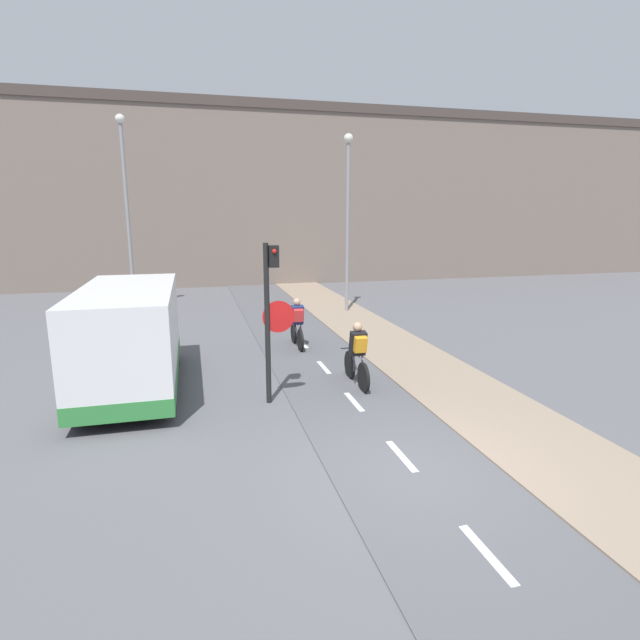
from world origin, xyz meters
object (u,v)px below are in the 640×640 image
Objects in this scene: cyclist_near at (357,356)px; van at (130,340)px; traffic_light_pole at (271,306)px; street_lamp_far at (126,196)px; street_lamp_sidewalk at (348,206)px; cyclist_far at (297,324)px.

van is at bearing 168.18° from cyclist_near.
traffic_light_pole is 0.44× the size of street_lamp_far.
street_lamp_sidewalk reaches higher than van.
street_lamp_far is 10.41m from van.
street_lamp_sidewalk is 11.06m from van.
street_lamp_far is at bearing 165.11° from street_lamp_sidewalk.
van is at bearing 151.58° from traffic_light_pole.
street_lamp_far is 12.95m from cyclist_near.
street_lamp_sidewalk is (8.40, -2.23, -0.38)m from street_lamp_far.
street_lamp_far reaches higher than street_lamp_sidewalk.
traffic_light_pole is at bearing -116.30° from street_lamp_sidewalk.
street_lamp_sidewalk reaches higher than cyclist_near.
cyclist_near is 1.04× the size of cyclist_far.
cyclist_far is 0.32× the size of van.
traffic_light_pole is 0.67× the size of van.
cyclist_near is at bearing -11.82° from van.
cyclist_far is (-0.65, 3.65, -0.00)m from cyclist_near.
street_lamp_sidewalk is (4.52, 9.14, 2.14)m from traffic_light_pole.
street_lamp_sidewalk reaches higher than traffic_light_pole.
van is (-2.96, 1.60, -0.92)m from traffic_light_pole.
traffic_light_pole is 4.64m from cyclist_far.
cyclist_far is at bearing 100.18° from cyclist_near.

